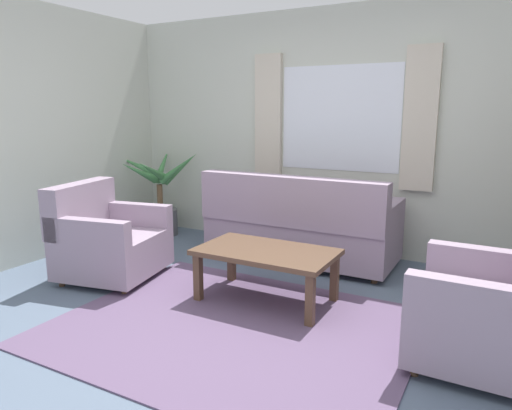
# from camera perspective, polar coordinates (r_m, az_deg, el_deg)

# --- Properties ---
(ground_plane) EXTENTS (6.24, 6.24, 0.00)m
(ground_plane) POSITION_cam_1_polar(r_m,az_deg,el_deg) (3.51, -2.84, -14.65)
(ground_plane) COLOR slate
(wall_back) EXTENTS (5.32, 0.12, 2.60)m
(wall_back) POSITION_cam_1_polar(r_m,az_deg,el_deg) (5.21, 10.21, 8.63)
(wall_back) COLOR beige
(wall_back) RESTS_ON ground_plane
(window_with_curtains) EXTENTS (1.98, 0.07, 1.40)m
(window_with_curtains) POSITION_cam_1_polar(r_m,az_deg,el_deg) (5.13, 9.97, 10.27)
(window_with_curtains) COLOR white
(area_rug) EXTENTS (2.50, 2.00, 0.01)m
(area_rug) POSITION_cam_1_polar(r_m,az_deg,el_deg) (3.50, -2.84, -14.56)
(area_rug) COLOR #604C6B
(area_rug) RESTS_ON ground_plane
(couch) EXTENTS (1.90, 0.82, 0.92)m
(couch) POSITION_cam_1_polar(r_m,az_deg,el_deg) (4.82, 5.22, -2.67)
(couch) COLOR #998499
(couch) RESTS_ON ground_plane
(armchair_left) EXTENTS (0.96, 0.98, 0.88)m
(armchair_left) POSITION_cam_1_polar(r_m,az_deg,el_deg) (4.59, -17.57, -4.07)
(armchair_left) COLOR #998499
(armchair_left) RESTS_ON ground_plane
(armchair_right) EXTENTS (0.84, 0.85, 0.88)m
(armchair_right) POSITION_cam_1_polar(r_m,az_deg,el_deg) (3.23, 27.04, -11.42)
(armchair_right) COLOR #998499
(armchair_right) RESTS_ON ground_plane
(coffee_table) EXTENTS (1.10, 0.64, 0.44)m
(coffee_table) POSITION_cam_1_polar(r_m,az_deg,el_deg) (3.81, 1.26, -6.24)
(coffee_table) COLOR brown
(coffee_table) RESTS_ON ground_plane
(potted_plant) EXTENTS (1.23, 1.13, 1.09)m
(potted_plant) POSITION_cam_1_polar(r_m,az_deg,el_deg) (5.96, -11.54, 0.49)
(potted_plant) COLOR #56565B
(potted_plant) RESTS_ON ground_plane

